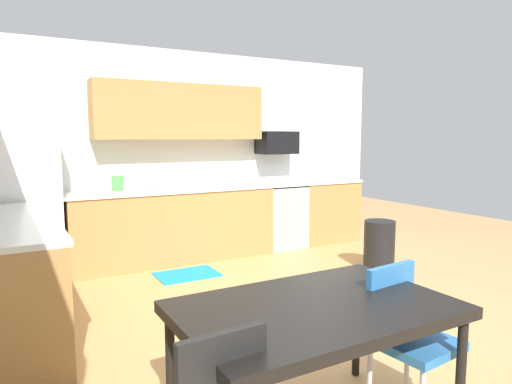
# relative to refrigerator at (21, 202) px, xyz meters

# --- Properties ---
(ground_plane) EXTENTS (12.00, 12.00, 0.00)m
(ground_plane) POSITION_rel_refrigerator_xyz_m (2.18, -2.22, -0.89)
(ground_plane) COLOR tan
(wall_back) EXTENTS (5.80, 0.10, 2.70)m
(wall_back) POSITION_rel_refrigerator_xyz_m (2.18, 0.43, 0.46)
(wall_back) COLOR silver
(wall_back) RESTS_ON ground
(cabinet_run_back) EXTENTS (2.58, 0.60, 0.90)m
(cabinet_run_back) POSITION_rel_refrigerator_xyz_m (1.72, 0.08, -0.44)
(cabinet_run_back) COLOR #AD7A42
(cabinet_run_back) RESTS_ON ground
(cabinet_run_back_right) EXTENTS (0.97, 0.60, 0.90)m
(cabinet_run_back_right) POSITION_rel_refrigerator_xyz_m (4.10, 0.08, -0.44)
(cabinet_run_back_right) COLOR #AD7A42
(cabinet_run_back_right) RESTS_ON ground
(cabinet_run_left) EXTENTS (0.60, 2.00, 0.90)m
(cabinet_run_left) POSITION_rel_refrigerator_xyz_m (-0.12, -1.42, -0.44)
(cabinet_run_left) COLOR #AD7A42
(cabinet_run_left) RESTS_ON ground
(countertop_back) EXTENTS (4.80, 0.64, 0.04)m
(countertop_back) POSITION_rel_refrigerator_xyz_m (2.18, 0.08, 0.03)
(countertop_back) COLOR silver
(countertop_back) RESTS_ON cabinet_run_back
(countertop_left) EXTENTS (0.64, 2.00, 0.04)m
(countertop_left) POSITION_rel_refrigerator_xyz_m (-0.12, -1.42, 0.03)
(countertop_left) COLOR silver
(countertop_left) RESTS_ON cabinet_run_left
(upper_cabinets_back) EXTENTS (2.20, 0.34, 0.70)m
(upper_cabinets_back) POSITION_rel_refrigerator_xyz_m (1.88, 0.21, 1.01)
(upper_cabinets_back) COLOR #AD7A42
(refrigerator) EXTENTS (0.76, 0.70, 1.78)m
(refrigerator) POSITION_rel_refrigerator_xyz_m (0.00, 0.00, 0.00)
(refrigerator) COLOR white
(refrigerator) RESTS_ON ground
(oven_range) EXTENTS (0.60, 0.60, 0.91)m
(oven_range) POSITION_rel_refrigerator_xyz_m (3.31, 0.08, -0.44)
(oven_range) COLOR #999BA0
(oven_range) RESTS_ON ground
(microwave) EXTENTS (0.54, 0.36, 0.32)m
(microwave) POSITION_rel_refrigerator_xyz_m (3.31, 0.18, 0.61)
(microwave) COLOR black
(sink_basin) EXTENTS (0.48, 0.40, 0.14)m
(sink_basin) POSITION_rel_refrigerator_xyz_m (1.61, 0.08, -0.01)
(sink_basin) COLOR #A5A8AD
(sink_basin) RESTS_ON countertop_back
(sink_faucet) EXTENTS (0.02, 0.02, 0.24)m
(sink_faucet) POSITION_rel_refrigerator_xyz_m (1.61, 0.26, 0.15)
(sink_faucet) COLOR #B2B5BA
(sink_faucet) RESTS_ON countertop_back
(dining_table) EXTENTS (1.40, 0.90, 0.74)m
(dining_table) POSITION_rel_refrigerator_xyz_m (1.19, -3.60, -0.21)
(dining_table) COLOR black
(dining_table) RESTS_ON ground
(chair_near_table) EXTENTS (0.44, 0.44, 0.85)m
(chair_near_table) POSITION_rel_refrigerator_xyz_m (1.77, -3.67, -0.39)
(chair_near_table) COLOR #2D72B7
(chair_near_table) RESTS_ON ground
(trash_bin) EXTENTS (0.36, 0.36, 0.60)m
(trash_bin) POSITION_rel_refrigerator_xyz_m (3.69, -1.52, -0.59)
(trash_bin) COLOR black
(trash_bin) RESTS_ON ground
(floor_mat) EXTENTS (0.70, 0.50, 0.01)m
(floor_mat) POSITION_rel_refrigerator_xyz_m (1.64, -0.57, -0.89)
(floor_mat) COLOR #198CBF
(floor_mat) RESTS_ON ground
(kettle) EXTENTS (0.14, 0.14, 0.20)m
(kettle) POSITION_rel_refrigerator_xyz_m (1.04, 0.13, 0.13)
(kettle) COLOR #4CA54C
(kettle) RESTS_ON countertop_back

